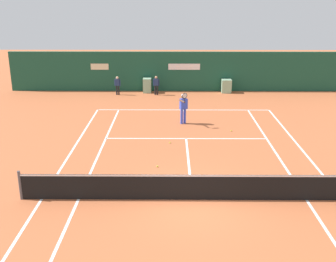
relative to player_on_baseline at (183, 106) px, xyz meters
The scene contains 9 objects.
ground_plane 8.36m from the player_on_baseline, 89.45° to the right, with size 80.00×80.00×0.01m.
tennis_net 8.89m from the player_on_baseline, 89.49° to the right, with size 12.10×0.10×1.07m.
sponsor_back_wall 8.10m from the player_on_baseline, 89.29° to the left, with size 25.00×1.02×2.86m.
player_on_baseline is the anchor object (origin of this frame).
ball_kid_left_post 8.13m from the player_on_baseline, 123.27° to the left, with size 0.44×0.19×1.32m.
ball_kid_centre_post 7.01m from the player_on_baseline, 104.25° to the left, with size 0.45×0.19×1.35m.
tennis_ball_near_service_line 6.24m from the player_on_baseline, 101.64° to the right, with size 0.07×0.07×0.07m, color #CCE033.
tennis_ball_mid_court 3.38m from the player_on_baseline, 102.92° to the right, with size 0.07×0.07×0.07m, color #CCE033.
tennis_ball_by_sideline 2.97m from the player_on_baseline, 28.23° to the right, with size 0.07×0.07×0.07m, color #CCE033.
Camera 1 is at (-0.76, -13.00, 6.89)m, focal length 44.30 mm.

